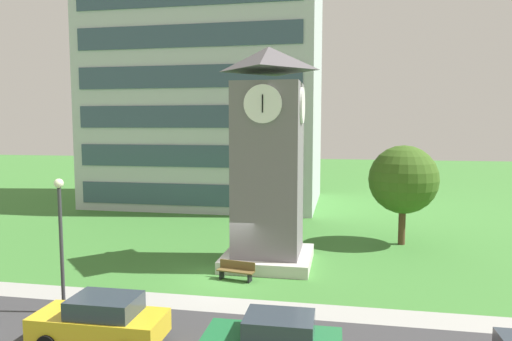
% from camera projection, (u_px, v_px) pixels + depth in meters
% --- Properties ---
extents(ground_plane, '(160.00, 160.00, 0.00)m').
position_uv_depth(ground_plane, '(225.00, 278.00, 22.12)').
color(ground_plane, '#3D7A33').
extents(kerb_strip, '(120.00, 1.60, 0.01)m').
position_uv_depth(kerb_strip, '(205.00, 304.00, 18.96)').
color(kerb_strip, '#9E9E99').
rests_on(kerb_strip, ground).
extents(office_building, '(20.41, 13.38, 25.60)m').
position_uv_depth(office_building, '(209.00, 67.00, 43.39)').
color(office_building, '#B7BCC6').
rests_on(office_building, ground).
extents(clock_tower, '(4.54, 4.54, 11.27)m').
position_uv_depth(clock_tower, '(268.00, 168.00, 23.96)').
color(clock_tower, slate).
rests_on(clock_tower, ground).
extents(park_bench, '(1.86, 0.80, 0.88)m').
position_uv_depth(park_bench, '(236.00, 270.00, 21.83)').
color(park_bench, brown).
rests_on(park_bench, ground).
extents(street_lamp, '(0.36, 0.36, 5.28)m').
position_uv_depth(street_lamp, '(61.00, 229.00, 17.75)').
color(street_lamp, '#333338').
rests_on(street_lamp, ground).
extents(tree_streetside, '(4.16, 4.16, 6.10)m').
position_uv_depth(tree_streetside, '(403.00, 180.00, 28.03)').
color(tree_streetside, '#513823').
rests_on(tree_streetside, ground).
extents(parked_car_yellow, '(4.35, 2.01, 1.69)m').
position_uv_depth(parked_car_yellow, '(101.00, 321.00, 15.27)').
color(parked_car_yellow, gold).
rests_on(parked_car_yellow, ground).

